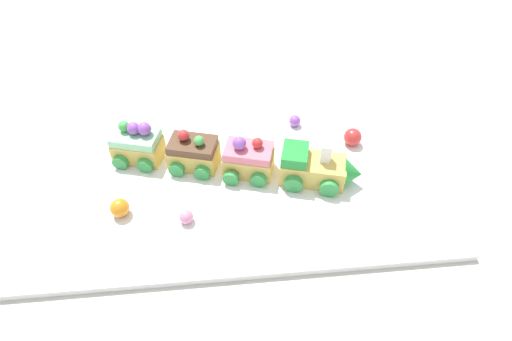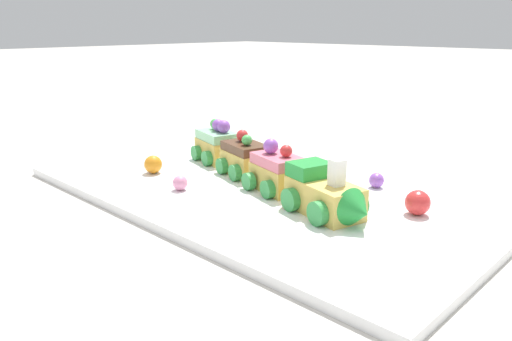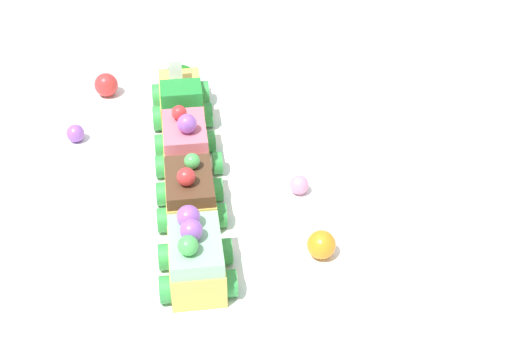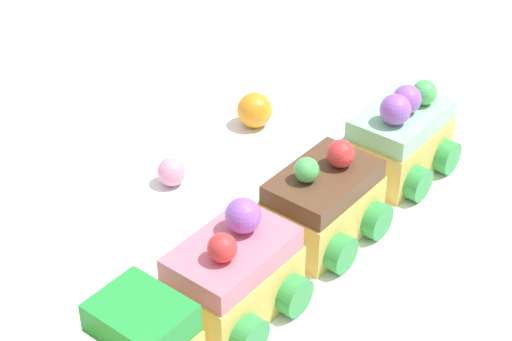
% 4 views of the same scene
% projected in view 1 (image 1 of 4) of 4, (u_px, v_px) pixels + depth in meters
% --- Properties ---
extents(ground_plane, '(10.00, 10.00, 0.00)m').
position_uv_depth(ground_plane, '(230.00, 189.00, 0.65)').
color(ground_plane, beige).
extents(display_board, '(0.67, 0.33, 0.01)m').
position_uv_depth(display_board, '(229.00, 186.00, 0.65)').
color(display_board, white).
rests_on(display_board, ground_plane).
extents(cake_train_locomotive, '(0.14, 0.09, 0.07)m').
position_uv_depth(cake_train_locomotive, '(316.00, 169.00, 0.63)').
color(cake_train_locomotive, '#E0BC56').
rests_on(cake_train_locomotive, display_board).
extents(cake_car_strawberry, '(0.09, 0.09, 0.07)m').
position_uv_depth(cake_car_strawberry, '(246.00, 159.00, 0.64)').
color(cake_car_strawberry, '#E0BC56').
rests_on(cake_car_strawberry, display_board).
extents(cake_car_chocolate, '(0.09, 0.09, 0.07)m').
position_uv_depth(cake_car_chocolate, '(192.00, 153.00, 0.65)').
color(cake_car_chocolate, '#E0BC56').
rests_on(cake_car_chocolate, display_board).
extents(cake_car_mint, '(0.09, 0.09, 0.07)m').
position_uv_depth(cake_car_mint, '(136.00, 145.00, 0.66)').
color(cake_car_mint, '#E0BC56').
rests_on(cake_car_mint, display_board).
extents(gumball_purple, '(0.02, 0.02, 0.02)m').
position_uv_depth(gumball_purple, '(293.00, 121.00, 0.73)').
color(gumball_purple, '#9956C6').
rests_on(gumball_purple, display_board).
extents(gumball_red, '(0.03, 0.03, 0.03)m').
position_uv_depth(gumball_red, '(351.00, 137.00, 0.70)').
color(gumball_red, red).
rests_on(gumball_red, display_board).
extents(gumball_pink, '(0.02, 0.02, 0.02)m').
position_uv_depth(gumball_pink, '(184.00, 217.00, 0.58)').
color(gumball_pink, pink).
rests_on(gumball_pink, display_board).
extents(gumball_orange, '(0.03, 0.03, 0.03)m').
position_uv_depth(gumball_orange, '(117.00, 208.00, 0.59)').
color(gumball_orange, orange).
rests_on(gumball_orange, display_board).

